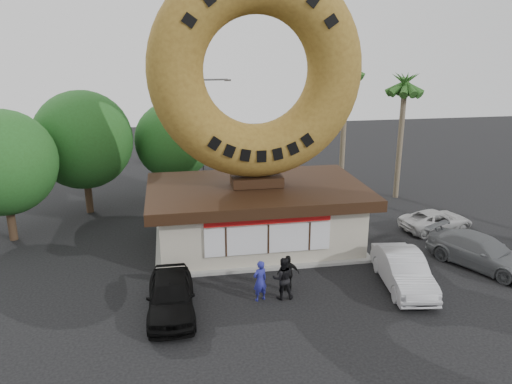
{
  "coord_description": "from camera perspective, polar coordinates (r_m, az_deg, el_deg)",
  "views": [
    {
      "loc": [
        -4.39,
        -18.33,
        10.57
      ],
      "look_at": [
        -0.39,
        4.0,
        3.56
      ],
      "focal_mm": 35.0,
      "sensor_mm": 36.0,
      "label": 1
    }
  ],
  "objects": [
    {
      "name": "person_left",
      "position": [
        21.11,
        0.46,
        -10.11
      ],
      "size": [
        0.77,
        0.64,
        1.79
      ],
      "primitive_type": "imported",
      "rotation": [
        0.0,
        0.0,
        3.51
      ],
      "color": "navy",
      "rests_on": "ground"
    },
    {
      "name": "palm_far",
      "position": [
        34.59,
        16.64,
        11.35
      ],
      "size": [
        2.6,
        2.6,
        8.75
      ],
      "color": "#726651",
      "rests_on": "ground"
    },
    {
      "name": "car_grey",
      "position": [
        26.42,
        24.34,
        -6.25
      ],
      "size": [
        4.33,
        5.62,
        1.52
      ],
      "primitive_type": "imported",
      "rotation": [
        0.0,
        0.0,
        0.49
      ],
      "color": "slate",
      "rests_on": "ground"
    },
    {
      "name": "donut_shop",
      "position": [
        26.22,
        0.08,
        -2.45
      ],
      "size": [
        11.2,
        7.2,
        3.8
      ],
      "color": "#B9B09E",
      "rests_on": "ground"
    },
    {
      "name": "tree_mid",
      "position": [
        33.97,
        -9.35,
        5.82
      ],
      "size": [
        5.2,
        5.2,
        6.63
      ],
      "color": "#473321",
      "rests_on": "ground"
    },
    {
      "name": "person_right",
      "position": [
        21.94,
        3.71,
        -9.25
      ],
      "size": [
        1.0,
        0.51,
        1.64
      ],
      "primitive_type": "imported",
      "rotation": [
        0.0,
        0.0,
        3.03
      ],
      "color": "black",
      "rests_on": "ground"
    },
    {
      "name": "car_silver",
      "position": [
        23.13,
        16.5,
        -8.61
      ],
      "size": [
        2.28,
        4.96,
        1.58
      ],
      "primitive_type": "imported",
      "rotation": [
        0.0,
        0.0,
        -0.13
      ],
      "color": "#AAAAAF",
      "rests_on": "ground"
    },
    {
      "name": "ground",
      "position": [
        21.61,
        2.96,
        -12.15
      ],
      "size": [
        90.0,
        90.0,
        0.0
      ],
      "primitive_type": "plane",
      "color": "black",
      "rests_on": "ground"
    },
    {
      "name": "person_center",
      "position": [
        21.27,
        3.09,
        -9.81
      ],
      "size": [
        0.95,
        0.76,
        1.86
      ],
      "primitive_type": "imported",
      "rotation": [
        0.0,
        0.0,
        3.07
      ],
      "color": "black",
      "rests_on": "ground"
    },
    {
      "name": "car_white",
      "position": [
        30.39,
        19.9,
        -3.08
      ],
      "size": [
        4.5,
        2.65,
        1.17
      ],
      "primitive_type": "imported",
      "rotation": [
        0.0,
        0.0,
        1.74
      ],
      "color": "#B9B9B9",
      "rests_on": "ground"
    },
    {
      "name": "palm_near",
      "position": [
        34.51,
        10.3,
        13.32
      ],
      "size": [
        2.6,
        2.6,
        9.75
      ],
      "color": "#726651",
      "rests_on": "ground"
    },
    {
      "name": "tree_far",
      "position": [
        29.32,
        -27.0,
        2.99
      ],
      "size": [
        5.6,
        5.6,
        7.14
      ],
      "color": "#473321",
      "rests_on": "ground"
    },
    {
      "name": "giant_donut",
      "position": [
        24.76,
        0.08,
        13.68
      ],
      "size": [
        10.53,
        2.68,
        10.53
      ],
      "primitive_type": "torus",
      "rotation": [
        1.57,
        0.0,
        0.0
      ],
      "color": "olive",
      "rests_on": "donut_shop"
    },
    {
      "name": "car_black",
      "position": [
        20.53,
        -9.7,
        -11.56
      ],
      "size": [
        1.92,
        4.64,
        1.57
      ],
      "primitive_type": "imported",
      "rotation": [
        0.0,
        0.0,
        -0.01
      ],
      "color": "black",
      "rests_on": "ground"
    },
    {
      "name": "street_lamp",
      "position": [
        34.95,
        -5.89,
        7.05
      ],
      "size": [
        2.11,
        0.2,
        8.0
      ],
      "color": "#59595E",
      "rests_on": "ground"
    },
    {
      "name": "tree_west",
      "position": [
        32.29,
        -19.17,
        5.64
      ],
      "size": [
        6.0,
        6.0,
        7.65
      ],
      "color": "#473321",
      "rests_on": "ground"
    }
  ]
}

